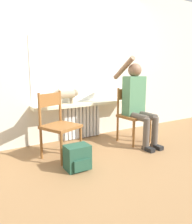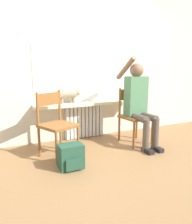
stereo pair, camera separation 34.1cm
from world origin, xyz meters
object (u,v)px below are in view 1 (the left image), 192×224
Objects in this scene: chair_right at (132,114)px; person at (137,99)px; chair_left at (58,124)px; cat at (67,94)px; backpack at (78,158)px.

person is (0.00, -0.10, 0.26)m from chair_right.
chair_left reaches higher than cat.
person is 1.46m from backpack.
chair_right is at bearing -29.94° from cat.
chair_left is 0.64× the size of person.
chair_left is 1.32m from chair_right.
chair_left is 0.59m from backpack.
person is at bearing -92.21° from chair_right.
backpack is at bearing -108.05° from cat.
person is at bearing -27.85° from chair_left.
chair_right reaches higher than backpack.
cat is at bearing 71.95° from backpack.
cat is (-0.94, 0.64, 0.07)m from person.
person is at bearing 16.89° from backpack.
backpack is at bearing -108.26° from chair_left.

